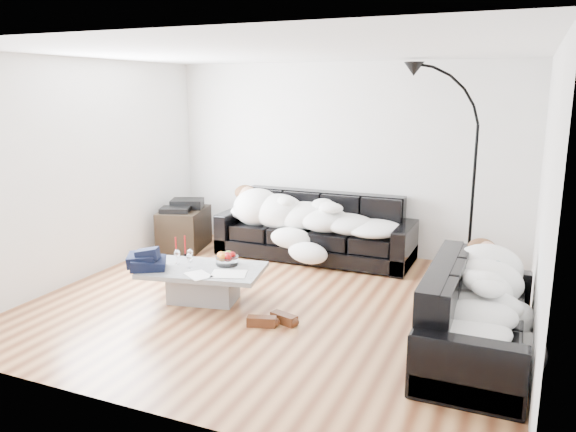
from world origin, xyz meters
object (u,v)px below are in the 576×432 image
at_px(fruit_bowl, 227,258).
at_px(floor_lamp, 473,185).
at_px(wine_glass_b, 177,257).
at_px(sofa_right, 479,312).
at_px(wine_glass_a, 190,256).
at_px(wine_glass_c, 189,261).
at_px(av_cabinet, 184,229).
at_px(sofa_back, 315,227).
at_px(candle_left, 176,247).
at_px(sleeper_right, 481,286).
at_px(coffee_table, 204,284).
at_px(shoes, 272,320).
at_px(candle_right, 185,246).
at_px(sleeper_back, 314,212).
at_px(stereo, 183,205).

relative_size(fruit_bowl, floor_lamp, 0.11).
relative_size(fruit_bowl, wine_glass_b, 1.57).
height_order(sofa_right, wine_glass_a, sofa_right).
distance_m(wine_glass_c, av_cabinet, 2.13).
distance_m(sofa_back, candle_left, 2.01).
xyz_separation_m(sleeper_right, fruit_bowl, (-2.64, 0.35, -0.17)).
xyz_separation_m(coffee_table, shoes, (0.95, -0.29, -0.13)).
bearing_deg(candle_left, floor_lamp, 29.70).
relative_size(sofa_back, wine_glass_c, 16.60).
bearing_deg(sofa_back, sleeper_right, -42.88).
distance_m(sofa_right, floor_lamp, 2.30).
height_order(sofa_right, av_cabinet, sofa_right).
bearing_deg(wine_glass_c, candle_left, 140.48).
distance_m(wine_glass_c, candle_right, 0.47).
height_order(sleeper_back, wine_glass_b, sleeper_back).
bearing_deg(fruit_bowl, sleeper_right, -7.58).
bearing_deg(fruit_bowl, wine_glass_c, -141.37).
bearing_deg(candle_right, av_cabinet, 124.04).
relative_size(coffee_table, wine_glass_c, 8.06).
bearing_deg(sleeper_back, stereo, -172.89).
height_order(sofa_right, fruit_bowl, sofa_right).
distance_m(sofa_back, fruit_bowl, 1.81).
xyz_separation_m(coffee_table, wine_glass_c, (-0.13, -0.05, 0.26)).
relative_size(sleeper_right, stereo, 3.77).
distance_m(candle_right, stereo, 1.67).
height_order(coffee_table, wine_glass_b, wine_glass_b).
height_order(sofa_back, wine_glass_c, sofa_back).
bearing_deg(candle_right, sleeper_back, 59.11).
bearing_deg(sleeper_right, sofa_right, 0.00).
distance_m(sleeper_right, shoes, 1.97).
bearing_deg(stereo, wine_glass_c, -77.15).
distance_m(wine_glass_c, shoes, 1.18).
bearing_deg(sleeper_back, shoes, -79.51).
relative_size(coffee_table, floor_lamp, 0.57).
bearing_deg(wine_glass_a, coffee_table, -26.99).
bearing_deg(wine_glass_b, shoes, -13.52).
distance_m(candle_left, floor_lamp, 3.57).
height_order(av_cabinet, stereo, stereo).
bearing_deg(fruit_bowl, sofa_back, 78.65).
height_order(shoes, av_cabinet, av_cabinet).
distance_m(coffee_table, shoes, 1.00).
distance_m(fruit_bowl, wine_glass_c, 0.41).
bearing_deg(wine_glass_b, sleeper_back, 65.33).
relative_size(candle_left, candle_right, 0.93).
distance_m(coffee_table, fruit_bowl, 0.38).
xyz_separation_m(sofa_back, sleeper_right, (2.29, -2.12, 0.19)).
distance_m(wine_glass_b, stereo, 1.96).
distance_m(sleeper_right, wine_glass_b, 3.17).
bearing_deg(av_cabinet, shoes, -54.18).
xyz_separation_m(fruit_bowl, wine_glass_c, (-0.32, -0.25, 0.00)).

